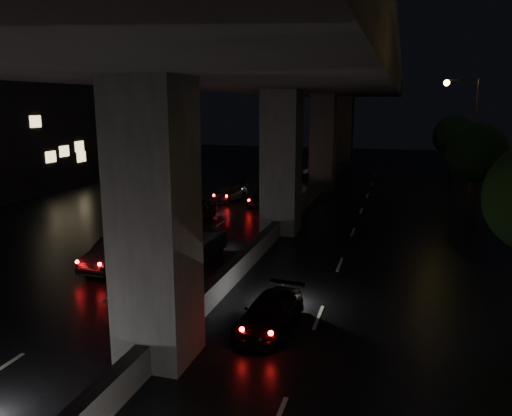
% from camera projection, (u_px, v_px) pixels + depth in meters
% --- Properties ---
extents(ground, '(120.00, 120.00, 0.00)m').
position_uv_depth(ground, '(256.00, 257.00, 24.01)').
color(ground, black).
rests_on(ground, ground).
extents(viaduct, '(12.00, 80.00, 10.50)m').
position_uv_depth(viaduct, '(282.00, 83.00, 26.97)').
color(viaduct, '#2F2F31').
rests_on(viaduct, ground).
extents(median_barrier, '(0.45, 70.00, 0.85)m').
position_uv_depth(median_barrier, '(281.00, 225.00, 28.61)').
color(median_barrier, '#2F2F31').
rests_on(median_barrier, ground).
extents(building_left, '(12.00, 24.00, 11.00)m').
position_uv_depth(building_left, '(13.00, 123.00, 44.36)').
color(building_left, black).
rests_on(building_left, ground).
extents(tree_c, '(3.80, 3.80, 6.12)m').
position_uv_depth(tree_c, '(477.00, 153.00, 31.38)').
color(tree_c, black).
rests_on(tree_c, ground).
extents(tree_d, '(3.80, 3.80, 6.12)m').
position_uv_depth(tree_d, '(454.00, 136.00, 46.40)').
color(tree_d, black).
rests_on(tree_d, ground).
extents(streetlight_far, '(2.52, 0.44, 9.00)m').
position_uv_depth(streetlight_far, '(467.00, 125.00, 36.72)').
color(streetlight_far, '#2D2D33').
rests_on(streetlight_far, ground).
extents(car_3, '(1.89, 3.85, 1.08)m').
position_uv_depth(car_3, '(270.00, 313.00, 16.34)').
color(car_3, black).
rests_on(car_3, ground).
extents(car_4, '(1.38, 3.94, 1.30)m').
position_uv_depth(car_4, '(114.00, 253.00, 22.51)').
color(car_4, black).
rests_on(car_4, ground).
extents(car_5, '(1.53, 4.11, 1.34)m').
position_uv_depth(car_5, '(197.00, 247.00, 23.30)').
color(car_5, black).
rests_on(car_5, ground).
extents(car_6, '(1.92, 3.94, 1.29)m').
position_uv_depth(car_6, '(195.00, 211.00, 31.16)').
color(car_6, black).
rests_on(car_6, ground).
extents(car_7, '(2.38, 4.28, 1.17)m').
position_uv_depth(car_7, '(228.00, 193.00, 37.67)').
color(car_7, black).
rests_on(car_7, ground).
extents(car_8, '(1.79, 3.60, 1.18)m').
position_uv_depth(car_8, '(263.00, 198.00, 35.84)').
color(car_8, black).
rests_on(car_8, ground).
extents(car_9, '(2.32, 4.16, 1.30)m').
position_uv_depth(car_9, '(285.00, 185.00, 41.05)').
color(car_9, '#443E3B').
rests_on(car_9, ground).
extents(car_10, '(2.39, 4.21, 1.11)m').
position_uv_depth(car_10, '(297.00, 174.00, 48.16)').
color(car_10, black).
rests_on(car_10, ground).
extents(car_11, '(2.29, 4.32, 1.16)m').
position_uv_depth(car_11, '(277.00, 169.00, 51.24)').
color(car_11, black).
rests_on(car_11, ground).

